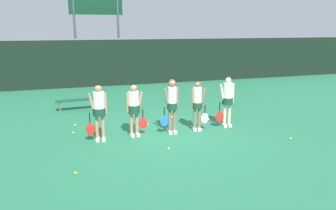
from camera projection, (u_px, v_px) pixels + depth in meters
ground_plane at (170, 133)px, 10.57m from camera, size 140.00×140.00×0.00m
fence_windscreen at (120, 62)px, 18.93m from camera, size 60.00×0.08×2.72m
scoreboard at (96, 9)px, 19.33m from camera, size 3.13×0.15×5.67m
bench_courtside at (80, 101)px, 13.44m from camera, size 1.93×0.48×0.44m
player_0 at (99, 108)px, 9.62m from camera, size 0.65×0.37×1.72m
player_1 at (134, 105)px, 10.04m from camera, size 0.65×0.37×1.66m
player_2 at (172, 102)px, 10.30m from camera, size 0.61×0.32×1.75m
player_3 at (197, 102)px, 10.63m from camera, size 0.59×0.33×1.65m
player_4 at (227, 98)px, 11.01m from camera, size 0.66×0.37×1.73m
tennis_ball_0 at (182, 118)px, 12.16m from camera, size 0.07×0.07×0.07m
tennis_ball_1 at (169, 149)px, 9.07m from camera, size 0.07×0.07×0.07m
tennis_ball_2 at (209, 119)px, 11.97m from camera, size 0.07×0.07×0.07m
tennis_ball_3 at (76, 173)px, 7.56m from camera, size 0.07×0.07×0.07m
tennis_ball_4 at (73, 133)px, 10.45m from camera, size 0.07×0.07×0.07m
tennis_ball_5 at (148, 124)px, 11.43m from camera, size 0.06×0.06×0.06m
tennis_ball_6 at (291, 139)px, 9.91m from camera, size 0.07×0.07×0.07m
tennis_ball_7 at (172, 117)px, 12.27m from camera, size 0.07×0.07×0.07m
tennis_ball_8 at (75, 125)px, 11.26m from camera, size 0.07×0.07×0.07m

